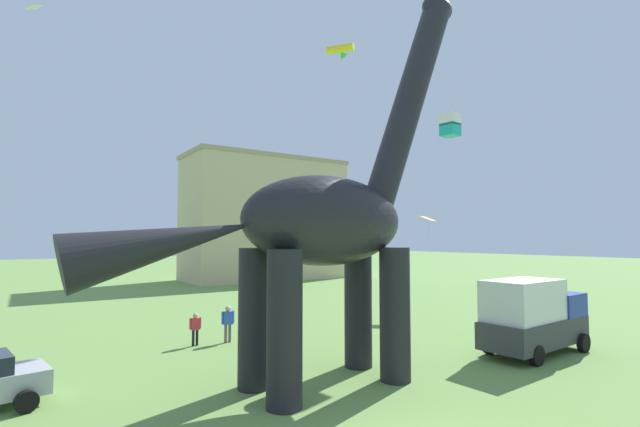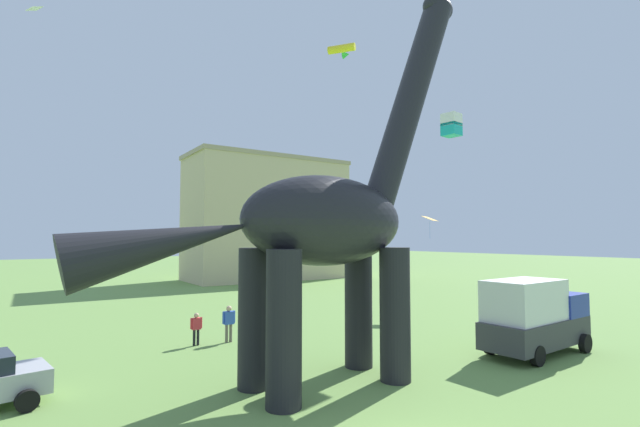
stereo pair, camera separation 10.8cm
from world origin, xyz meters
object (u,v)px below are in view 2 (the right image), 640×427
Objects in this scene: parked_box_truck at (534,315)px; kite_apex at (343,50)px; kite_far_right at (386,182)px; kite_near_low at (35,9)px; kite_mid_left at (451,125)px; dinosaur_sculpture at (324,221)px; kite_trailing at (430,219)px; person_photographer at (229,320)px; person_near_flyer at (196,326)px.

kite_apex is at bearing 89.42° from parked_box_truck.
kite_far_right is 1.41× the size of kite_near_low.
kite_mid_left is at bearing -14.77° from kite_near_low.
dinosaur_sculpture is 9.84× the size of kite_trailing.
kite_near_low reaches higher than kite_mid_left.
person_photographer is 10.49m from kite_far_right.
kite_mid_left is at bearing -128.29° from kite_trailing.
kite_mid_left is 19.65m from kite_near_low.
kite_near_low is (-15.53, 3.36, 6.21)m from kite_far_right.
kite_trailing is 2.16× the size of kite_near_low.
kite_near_low is at bearing -119.07° from person_near_flyer.
person_photographer is (-0.37, 7.63, -4.53)m from dinosaur_sculpture.
person_near_flyer is 0.96× the size of kite_trailing.
dinosaur_sculpture is 14.41m from kite_near_low.
kite_apex is at bearing 71.75° from kite_far_right.
person_near_flyer is 1.53m from person_photographer.
kite_trailing is at bearing -62.44° from person_photographer.
kite_far_right is at bearing -151.59° from kite_trailing.
parked_box_truck is 4.76× the size of kite_mid_left.
person_photographer reaches higher than person_near_flyer.
person_photographer is at bearing 134.29° from parked_box_truck.
kite_near_low is at bearing 111.99° from person_photographer.
kite_far_right is 0.66× the size of kite_trailing.
kite_far_right is at bearing 111.20° from parked_box_truck.
kite_apex is at bearing 69.13° from dinosaur_sculpture.
person_photographer is 15.27m from kite_mid_left.
person_photographer is 1.44× the size of kite_mid_left.
parked_box_truck is 10.46m from kite_mid_left.
kite_mid_left is (0.47, 4.62, 9.37)m from parked_box_truck.
kite_apex is (9.19, 11.32, 12.39)m from dinosaur_sculpture.
parked_box_truck is (9.71, -1.72, -3.93)m from dinosaur_sculpture.
dinosaur_sculpture is 21.23× the size of kite_near_low.
kite_apex is at bearing 155.06° from kite_trailing.
parked_box_truck is 12.52m from kite_trailing.
kite_trailing is at bearing -24.94° from kite_apex.
kite_near_low reaches higher than kite_trailing.
kite_far_right is at bearing -89.87° from person_photographer.
parked_box_truck is 9.22m from kite_far_right.
kite_near_low reaches higher than kite_far_right.
kite_apex is (2.25, 6.84, 10.09)m from kite_far_right.
person_near_flyer is 17.54m from kite_trailing.
person_photographer is at bearing 110.99° from dinosaur_sculpture.
person_photographer is at bearing 53.03° from person_near_flyer.
parked_box_truck is 20.89m from kite_apex.
parked_box_truck is 15.05m from person_near_flyer.
kite_near_low is at bearing 149.57° from parked_box_truck.
kite_mid_left is at bearing -90.76° from person_photographer.
kite_mid_left reaches higher than kite_trailing.
kite_apex reaches higher than kite_mid_left.
person_photographer is at bearing -1.46° from kite_near_low.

